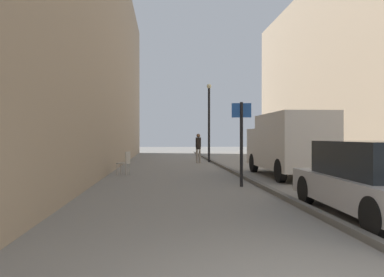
{
  "coord_description": "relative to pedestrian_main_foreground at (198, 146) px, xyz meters",
  "views": [
    {
      "loc": [
        -1.41,
        -2.93,
        1.54
      ],
      "look_at": [
        -0.16,
        12.65,
        1.46
      ],
      "focal_mm": 34.25,
      "sensor_mm": 36.0,
      "label": 1
    }
  ],
  "objects": [
    {
      "name": "pedestrian_main_foreground",
      "position": [
        0.0,
        0.0,
        0.0
      ],
      "size": [
        0.33,
        0.25,
        1.72
      ],
      "rotation": [
        0.0,
        0.0,
        0.33
      ],
      "color": "gray",
      "rests_on": "ground_plane"
    },
    {
      "name": "kerb_strip",
      "position": [
        0.91,
        -6.36,
        -0.93
      ],
      "size": [
        0.16,
        40.0,
        0.12
      ],
      "primitive_type": "cube",
      "color": "#615F5B",
      "rests_on": "ground_plane"
    },
    {
      "name": "street_sign_post",
      "position": [
        0.34,
        -10.2,
        0.55
      ],
      "size": [
        0.6,
        0.1,
        2.6
      ],
      "rotation": [
        0.0,
        0.0,
        3.04
      ],
      "color": "black",
      "rests_on": "ground_plane"
    },
    {
      "name": "building_facade_left",
      "position": [
        -5.86,
        -6.36,
        4.68
      ],
      "size": [
        3.17,
        40.0,
        11.34
      ],
      "primitive_type": "cube",
      "color": "gray",
      "rests_on": "ground_plane"
    },
    {
      "name": "delivery_van",
      "position": [
        2.73,
        -7.54,
        0.29
      ],
      "size": [
        1.96,
        5.24,
        2.39
      ],
      "rotation": [
        0.0,
        0.0,
        -0.0
      ],
      "color": "silver",
      "rests_on": "ground_plane"
    },
    {
      "name": "ground_plane",
      "position": [
        -0.67,
        -6.36,
        -0.99
      ],
      "size": [
        80.0,
        80.0,
        0.0
      ],
      "primitive_type": "plane",
      "color": "gray"
    },
    {
      "name": "cafe_chair_near_window",
      "position": [
        -3.58,
        -6.45,
        -0.44
      ],
      "size": [
        0.55,
        0.55,
        0.94
      ],
      "rotation": [
        0.0,
        0.0,
        1.27
      ],
      "color": "#B7B2A8",
      "rests_on": "ground_plane"
    },
    {
      "name": "lamp_post",
      "position": [
        0.74,
        0.85,
        1.73
      ],
      "size": [
        0.28,
        0.28,
        4.76
      ],
      "color": "black",
      "rests_on": "ground_plane"
    },
    {
      "name": "parked_car",
      "position": [
        1.98,
        -14.61,
        -0.28
      ],
      "size": [
        1.93,
        4.25,
        1.45
      ],
      "rotation": [
        0.0,
        0.0,
        -0.03
      ],
      "color": "#B7B7BC",
      "rests_on": "ground_plane"
    }
  ]
}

